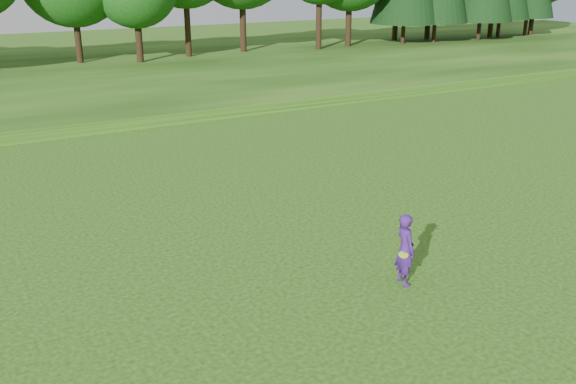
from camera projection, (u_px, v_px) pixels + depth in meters
ground at (306, 329)px, 13.72m from camera, size 140.00×140.00×0.00m
berm at (40, 80)px, 41.62m from camera, size 130.00×30.00×0.60m
walking_path at (90, 130)px, 30.19m from camera, size 130.00×1.60×0.04m
woman at (405, 249)px, 15.40m from camera, size 0.56×0.72×1.81m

